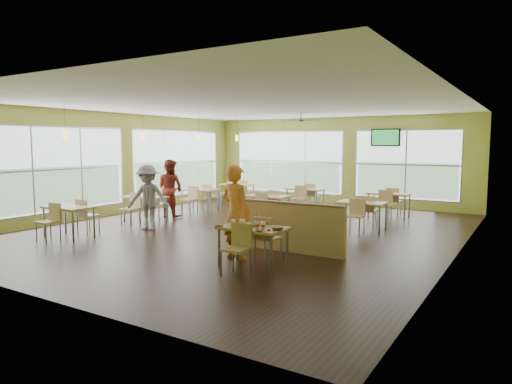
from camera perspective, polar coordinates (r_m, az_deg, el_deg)
room at (r=11.67m, az=-0.91°, el=2.94°), size 12.00×12.04×3.20m
window_bays at (r=15.70m, az=-3.02°, el=3.27°), size 9.24×10.24×2.38m
main_table at (r=8.20m, az=-0.39°, el=-5.19°), size 1.22×1.52×0.87m
half_wall_divider at (r=9.46m, az=4.29°, el=-4.36°), size 2.40×0.14×1.04m
dining_tables at (r=13.75m, az=-0.75°, el=-0.65°), size 6.92×8.72×0.87m
pendant_lights at (r=14.14m, az=-10.48°, el=6.84°), size 0.11×7.31×0.86m
ceiling_fan at (r=14.29m, az=5.65°, el=8.87°), size 1.25×1.25×0.29m
tv_backwall at (r=16.34m, az=15.88°, el=6.57°), size 1.00×0.07×0.60m
man_plaid at (r=8.81m, az=-2.53°, el=-2.53°), size 0.73×0.54×1.83m
patron_maroon at (r=14.17m, az=-10.69°, el=0.46°), size 0.86×0.67×1.76m
patron_grey at (r=12.16m, az=-13.37°, el=-0.65°), size 1.24×0.94×1.70m
cup_blue at (r=8.28m, az=-2.85°, el=-3.82°), size 0.08×0.08×0.30m
cup_yellow at (r=8.09m, az=-1.70°, el=-3.94°), size 0.11×0.11×0.38m
cup_red_near at (r=7.99m, az=0.13°, el=-4.12°), size 0.09×0.09×0.34m
cup_red_far at (r=7.93m, az=0.86°, el=-4.20°), size 0.09×0.09×0.34m
food_basket at (r=7.90m, az=2.71°, el=-4.55°), size 0.21×0.21×0.05m
ketchup_cup at (r=7.80m, az=1.62°, el=-4.78°), size 0.06×0.06×0.03m
wrapper_left at (r=8.25m, az=-4.64°, el=-4.16°), size 0.18×0.16×0.04m
wrapper_mid at (r=8.22m, az=-0.26°, el=-4.13°), size 0.27×0.26×0.06m
wrapper_right at (r=7.76m, az=0.40°, el=-4.79°), size 0.15×0.14×0.04m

